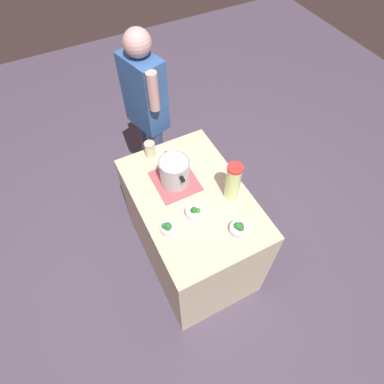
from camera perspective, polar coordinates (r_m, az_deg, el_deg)
The scene contains 10 objects.
ground_plane at distance 3.04m, azimuth 0.00°, elevation -11.01°, with size 8.00×8.00×0.00m, color #4F4357.
counter_slab at distance 2.62m, azimuth 0.00°, elevation -6.68°, with size 1.11×0.74×0.94m, color beige.
dish_cloth at distance 2.30m, azimuth -2.97°, elevation 1.94°, with size 0.32×0.29×0.01m, color #AF4E55.
cooking_pot at distance 2.21m, azimuth -3.09°, elevation 3.69°, with size 0.28×0.21×0.21m.
lemonade_pitcher at distance 2.13m, azimuth 7.24°, elevation 1.83°, with size 0.10×0.10×0.29m.
mason_jar at distance 2.43m, azimuth -7.41°, elevation 7.46°, with size 0.08×0.08×0.13m.
broccoli_bowl_front at distance 2.11m, azimuth 0.41°, elevation -3.54°, with size 0.11×0.11×0.08m.
broccoli_bowl_center at distance 2.06m, azimuth -4.26°, elevation -6.32°, with size 0.10×0.10×0.08m.
broccoli_bowl_back at distance 2.07m, azimuth 8.31°, elevation -6.35°, with size 0.12×0.12×0.08m.
person_cook at distance 2.79m, azimuth -7.78°, elevation 12.80°, with size 0.50×0.28×1.69m.
Camera 1 is at (-1.14, 0.58, 2.76)m, focal length 30.23 mm.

